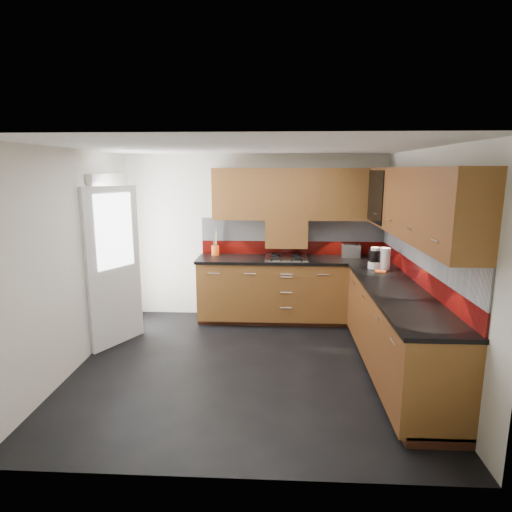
# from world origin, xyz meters

# --- Properties ---
(room) EXTENTS (4.00, 3.80, 2.64)m
(room) POSITION_xyz_m (0.00, 0.00, 1.50)
(room) COLOR black
(base_cabinets) EXTENTS (2.70, 3.20, 0.95)m
(base_cabinets) POSITION_xyz_m (1.07, 0.72, 0.44)
(base_cabinets) COLOR brown
(base_cabinets) RESTS_ON room
(countertop) EXTENTS (2.72, 3.22, 0.04)m
(countertop) POSITION_xyz_m (1.05, 0.70, 0.92)
(countertop) COLOR black
(countertop) RESTS_ON base_cabinets
(backsplash) EXTENTS (2.70, 3.20, 0.54)m
(backsplash) POSITION_xyz_m (1.28, 0.93, 1.21)
(backsplash) COLOR maroon
(backsplash) RESTS_ON countertop
(upper_cabinets) EXTENTS (2.50, 3.20, 0.72)m
(upper_cabinets) POSITION_xyz_m (1.23, 0.78, 1.84)
(upper_cabinets) COLOR brown
(upper_cabinets) RESTS_ON room
(extractor_hood) EXTENTS (0.60, 0.33, 0.40)m
(extractor_hood) POSITION_xyz_m (0.45, 1.64, 1.28)
(extractor_hood) COLOR brown
(extractor_hood) RESTS_ON room
(glass_cabinet) EXTENTS (0.32, 0.80, 0.66)m
(glass_cabinet) POSITION_xyz_m (1.71, 1.07, 1.87)
(glass_cabinet) COLOR black
(glass_cabinet) RESTS_ON room
(back_door) EXTENTS (0.42, 1.19, 2.04)m
(back_door) POSITION_xyz_m (-1.78, 0.75, 1.03)
(back_door) COLOR white
(back_door) RESTS_ON room
(gas_hob) EXTENTS (0.60, 0.52, 0.05)m
(gas_hob) POSITION_xyz_m (0.45, 1.47, 0.96)
(gas_hob) COLOR silver
(gas_hob) RESTS_ON countertop
(utensil_pot) EXTENTS (0.11, 0.11, 0.41)m
(utensil_pot) POSITION_xyz_m (-0.59, 1.67, 1.03)
(utensil_pot) COLOR #E95515
(utensil_pot) RESTS_ON countertop
(toaster) EXTENTS (0.27, 0.18, 0.19)m
(toaster) POSITION_xyz_m (1.38, 1.61, 1.03)
(toaster) COLOR silver
(toaster) RESTS_ON countertop
(food_processor) EXTENTS (0.16, 0.16, 0.27)m
(food_processor) POSITION_xyz_m (1.56, 0.91, 1.06)
(food_processor) COLOR white
(food_processor) RESTS_ON countertop
(paper_towel) EXTENTS (0.13, 0.13, 0.27)m
(paper_towel) POSITION_xyz_m (1.68, 0.87, 1.08)
(paper_towel) COLOR white
(paper_towel) RESTS_ON countertop
(orange_cloth) EXTENTS (0.16, 0.15, 0.01)m
(orange_cloth) POSITION_xyz_m (1.60, 0.72, 0.95)
(orange_cloth) COLOR orange
(orange_cloth) RESTS_ON countertop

